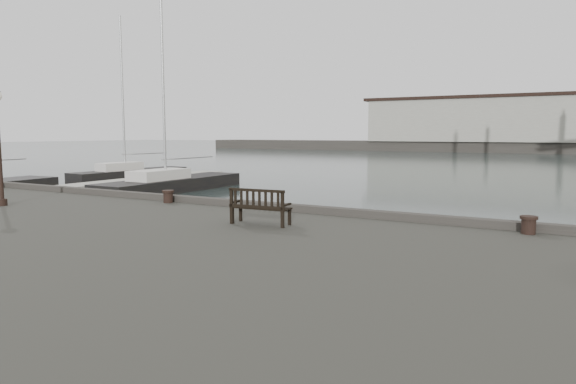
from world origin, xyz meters
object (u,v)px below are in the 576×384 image
yacht_c (172,187)px  bollard_left (168,196)px  bench (260,213)px  bollard_right (529,225)px  yacht_b (131,177)px

yacht_c → bollard_left: bearing=-48.0°
bench → bollard_right: (5.30, 1.74, -0.07)m
bench → bollard_left: bearing=153.3°
bench → yacht_b: 30.36m
bench → yacht_b: size_ratio=0.11×
bench → bollard_left: size_ratio=3.82×
bollard_left → bollard_right: size_ratio=1.01×
bollard_left → yacht_c: size_ratio=0.03×
bench → yacht_c: 21.61m
bollard_left → bench: bearing=-22.1°
bollard_left → yacht_b: (-19.46, 17.10, -1.49)m
bench → bollard_left: 4.63m
bollard_left → yacht_c: (-11.52, 12.90, -1.50)m
bollard_left → yacht_c: bearing=131.7°
bench → yacht_b: (-23.75, 18.84, -1.56)m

